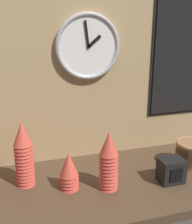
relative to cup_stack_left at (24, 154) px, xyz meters
The scene contains 8 objects.
ground_plane 46.65cm from the cup_stack_left, ahead, with size 160.00×56.00×4.00cm, color #4C3826.
wall_tiled_back 61.55cm from the cup_stack_left, 24.96° to the left, with size 160.00×3.00×105.00cm.
cup_stack_left is the anchor object (origin of this frame).
cup_stack_center 34.38cm from the cup_stack_left, 20.92° to the right, with size 7.67×7.67×24.69cm.
cup_stack_center_left 19.57cm from the cup_stack_left, 25.61° to the right, with size 7.67×7.67×15.73cm.
bowl_stack_right 75.45cm from the cup_stack_left, ahead, with size 14.55×14.55×12.18cm.
wall_clock 54.09cm from the cup_stack_left, 28.42° to the left, with size 29.57×2.70×29.57cm.
napkin_dispenser 61.45cm from the cup_stack_left, 14.25° to the right, with size 10.26×8.31×10.32cm.
Camera 1 is at (-44.27, -99.93, 65.15)cm, focal length 45.00 mm.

